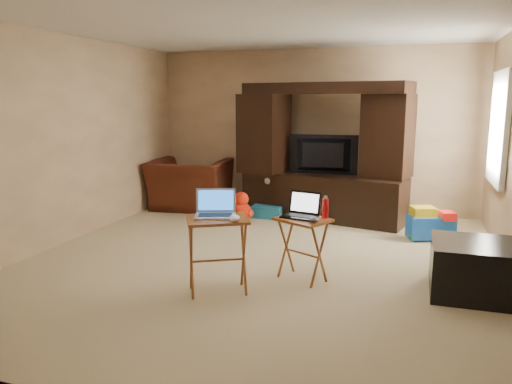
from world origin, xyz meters
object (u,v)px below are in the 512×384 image
(tray_table_left, at_px, (218,255))
(mouse_left, at_px, (234,218))
(mouse_right, at_px, (314,220))
(television, at_px, (323,155))
(child_rocker, at_px, (269,197))
(entertainment_center, at_px, (323,152))
(water_bottle, at_px, (325,208))
(ottoman, at_px, (475,269))
(laptop_right, at_px, (299,205))
(tray_table_right, at_px, (302,249))
(recliner, at_px, (190,184))
(plush_toy, at_px, (242,206))
(laptop_left, at_px, (215,204))
(push_toy, at_px, (431,223))

(tray_table_left, relative_size, mouse_left, 4.92)
(mouse_right, bearing_deg, television, 98.65)
(tray_table_left, height_order, mouse_left, mouse_left)
(tray_table_left, bearing_deg, child_rocker, 69.09)
(entertainment_center, height_order, child_rocker, entertainment_center)
(mouse_right, height_order, water_bottle, water_bottle)
(ottoman, xyz_separation_m, laptop_right, (-1.60, -0.08, 0.49))
(tray_table_left, height_order, tray_table_right, tray_table_left)
(television, distance_m, child_rocker, 1.01)
(recliner, distance_m, laptop_right, 3.53)
(tray_table_left, height_order, laptop_right, laptop_right)
(recliner, distance_m, mouse_left, 3.78)
(recliner, distance_m, plush_toy, 1.21)
(water_bottle, bearing_deg, mouse_right, -109.29)
(laptop_right, bearing_deg, child_rocker, 124.40)
(child_rocker, xyz_separation_m, water_bottle, (1.25, -2.38, 0.41))
(recliner, height_order, mouse_left, recliner)
(entertainment_center, bearing_deg, mouse_right, -68.05)
(tray_table_right, distance_m, laptop_left, 1.00)
(tray_table_left, height_order, water_bottle, water_bottle)
(television, xyz_separation_m, tray_table_left, (-0.38, -3.10, -0.59))
(tray_table_right, xyz_separation_m, laptop_right, (-0.04, 0.02, 0.43))
(entertainment_center, distance_m, ottoman, 3.18)
(tray_table_right, relative_size, mouse_right, 4.92)
(ottoman, height_order, mouse_left, mouse_left)
(ottoman, bearing_deg, water_bottle, -179.08)
(push_toy, xyz_separation_m, ottoman, (0.33, -1.77, 0.03))
(television, height_order, mouse_left, television)
(child_rocker, xyz_separation_m, plush_toy, (-0.29, -0.41, -0.08))
(push_toy, xyz_separation_m, water_bottle, (-1.03, -1.79, 0.50))
(television, xyz_separation_m, laptop_right, (0.24, -2.53, -0.21))
(plush_toy, relative_size, laptop_left, 1.18)
(laptop_left, distance_m, mouse_right, 0.93)
(laptop_left, bearing_deg, plush_toy, 85.11)
(recliner, distance_m, child_rocker, 1.37)
(television, relative_size, mouse_left, 7.06)
(plush_toy, relative_size, tray_table_right, 0.70)
(plush_toy, distance_m, ottoman, 3.50)
(entertainment_center, xyz_separation_m, mouse_left, (-0.19, -3.21, -0.26))
(recliner, xyz_separation_m, tray_table_right, (2.41, -2.61, -0.08))
(push_toy, height_order, mouse_right, mouse_right)
(plush_toy, distance_m, laptop_right, 2.47)
(child_rocker, distance_m, push_toy, 2.36)
(recliner, height_order, laptop_left, laptop_left)
(recliner, bearing_deg, push_toy, 162.98)
(entertainment_center, distance_m, recliner, 2.22)
(television, bearing_deg, mouse_left, 84.77)
(entertainment_center, relative_size, television, 2.41)
(laptop_right, bearing_deg, mouse_right, -27.60)
(ottoman, relative_size, tray_table_right, 1.21)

